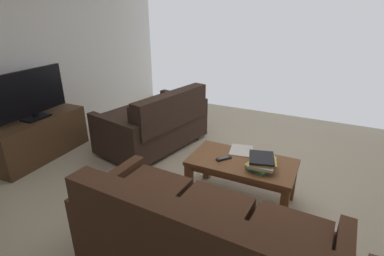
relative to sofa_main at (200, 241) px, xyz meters
name	(u,v)px	position (x,y,z in m)	size (l,w,h in m)	color
ground_plane	(228,194)	(0.16, -1.08, -0.36)	(5.61, 5.52, 0.01)	#B7A88E
wall_right	(24,49)	(2.97, -1.08, 0.98)	(0.12, 5.52, 2.66)	white
sofa_main	(200,241)	(0.00, 0.00, 0.00)	(1.85, 0.90, 0.81)	black
loveseat_near	(156,123)	(1.45, -1.71, 0.01)	(1.13, 1.57, 0.84)	black
coffee_table	(242,167)	(0.03, -1.05, 0.02)	(1.02, 0.55, 0.45)	brown
tv_stand	(40,138)	(2.63, -0.81, -0.08)	(0.44, 1.24, 0.54)	#4C331E
flat_tv	(31,94)	(2.63, -0.81, 0.50)	(0.21, 0.94, 0.61)	black
book_stack	(262,162)	(-0.17, -0.99, 0.15)	(0.30, 0.32, 0.12)	#337F51
tv_remote	(224,158)	(0.20, -1.00, 0.10)	(0.13, 0.15, 0.02)	black
loose_magazine	(241,150)	(0.10, -1.26, 0.10)	(0.22, 0.26, 0.01)	silver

